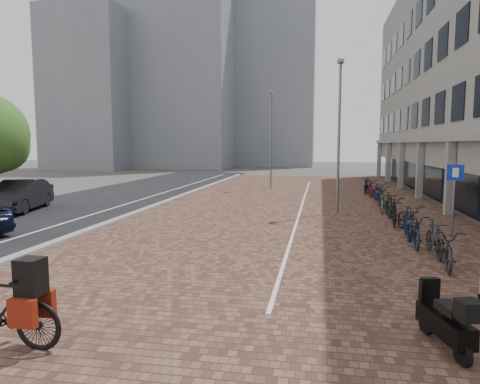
{
  "coord_description": "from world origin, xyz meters",
  "views": [
    {
      "loc": [
        3.1,
        -10.7,
        3.16
      ],
      "look_at": [
        0.0,
        6.0,
        1.3
      ],
      "focal_mm": 32.45,
      "sensor_mm": 36.0,
      "label": 1
    }
  ],
  "objects_px": {
    "car_dark": "(20,195)",
    "hero_bike": "(1,307)",
    "scooter_mid": "(445,318)",
    "parking_sign": "(454,189)"
  },
  "relations": [
    {
      "from": "car_dark",
      "to": "scooter_mid",
      "type": "xyz_separation_m",
      "value": [
        15.99,
        -11.37,
        -0.25
      ]
    },
    {
      "from": "scooter_mid",
      "to": "parking_sign",
      "type": "distance_m",
      "value": 8.95
    },
    {
      "from": "hero_bike",
      "to": "scooter_mid",
      "type": "distance_m",
      "value": 6.86
    },
    {
      "from": "car_dark",
      "to": "parking_sign",
      "type": "bearing_deg",
      "value": -23.22
    },
    {
      "from": "car_dark",
      "to": "parking_sign",
      "type": "height_order",
      "value": "parking_sign"
    },
    {
      "from": "scooter_mid",
      "to": "parking_sign",
      "type": "xyz_separation_m",
      "value": [
        2.47,
        8.52,
        1.18
      ]
    },
    {
      "from": "car_dark",
      "to": "hero_bike",
      "type": "distance_m",
      "value": 15.56
    },
    {
      "from": "scooter_mid",
      "to": "car_dark",
      "type": "bearing_deg",
      "value": 130.05
    },
    {
      "from": "parking_sign",
      "to": "car_dark",
      "type": "bearing_deg",
      "value": -171.74
    },
    {
      "from": "car_dark",
      "to": "scooter_mid",
      "type": "height_order",
      "value": "car_dark"
    }
  ]
}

